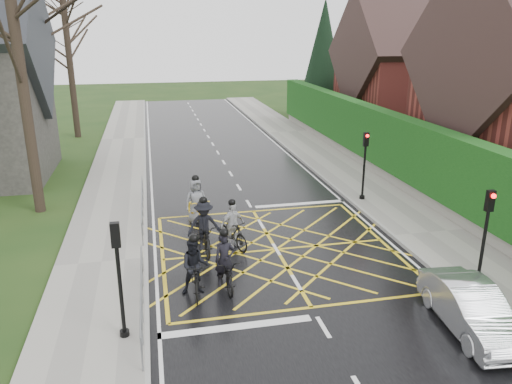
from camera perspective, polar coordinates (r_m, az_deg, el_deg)
name	(u,v)px	position (r m, az deg, el deg)	size (l,w,h in m)	color
ground	(276,250)	(17.95, 2.34, -6.59)	(120.00, 120.00, 0.00)	black
road	(276,249)	(17.95, 2.34, -6.57)	(9.00, 80.00, 0.01)	black
sidewalk_right	(429,234)	(20.17, 19.14, -4.53)	(3.00, 80.00, 0.15)	gray
sidewalk_left	(102,263)	(17.54, -17.20, -7.81)	(3.00, 80.00, 0.15)	gray
stone_wall	(397,180)	(25.82, 15.83, 1.35)	(0.50, 38.00, 0.70)	slate
hedge	(400,145)	(25.39, 16.16, 5.13)	(0.90, 38.00, 2.80)	#103D11
house_far	(412,74)	(38.83, 17.45, 12.70)	(9.80, 8.80, 10.30)	maroon
conifer	(323,60)	(44.42, 7.71, 14.75)	(4.60, 4.60, 10.00)	black
tree_near	(13,18)	(22.31, -26.01, 17.46)	(9.24, 9.24, 11.44)	black
tree_mid	(27,6)	(30.36, -24.66, 18.73)	(10.08, 10.08, 12.48)	black
tree_far	(67,34)	(38.12, -20.84, 16.56)	(8.40, 8.40, 10.40)	black
railing_south	(141,292)	(14.01, -12.95, -11.07)	(0.05, 5.04, 1.03)	slate
railing_north	(142,202)	(20.89, -12.89, -1.09)	(0.05, 6.04, 1.03)	slate
traffic_light_ne	(364,167)	(22.77, 12.26, 2.85)	(0.24, 0.31, 3.21)	black
traffic_light_se	(484,241)	(15.92, 24.59, -5.14)	(0.24, 0.31, 3.21)	black
traffic_light_sw	(120,282)	(12.74, -15.30, -9.88)	(0.24, 0.31, 3.21)	black
cyclist_rear	(225,268)	(15.30, -3.54, -8.68)	(0.83, 1.98, 1.88)	black
cyclist_back	(195,272)	(14.93, -6.94, -9.05)	(0.88, 1.92, 1.90)	black
cyclist_mid	(204,231)	(17.72, -5.93, -4.45)	(1.22, 2.09, 1.99)	black
cyclist_front	(233,230)	(17.91, -2.70, -4.33)	(1.20, 1.86, 1.82)	black
cyclist_lead	(197,207)	(20.21, -6.81, -1.67)	(1.17, 2.18, 2.01)	yellow
car	(471,308)	(14.39, 23.36, -12.10)	(1.31, 3.75, 1.24)	silver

